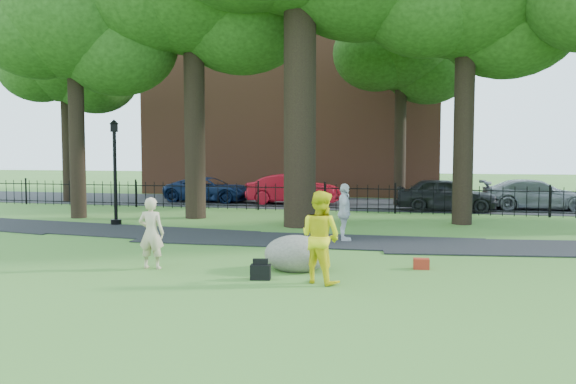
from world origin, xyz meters
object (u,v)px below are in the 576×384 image
(woman, at_px, (151,233))
(boulder, at_px, (296,251))
(man, at_px, (320,237))
(lamppost, at_px, (115,174))
(red_sedan, at_px, (293,189))

(woman, xyz_separation_m, boulder, (3.13, 0.59, -0.38))
(woman, height_order, man, man)
(woman, distance_m, lamppost, 8.11)
(boulder, bearing_deg, man, -54.98)
(boulder, relative_size, red_sedan, 0.31)
(woman, bearing_deg, lamppost, -59.06)
(woman, xyz_separation_m, red_sedan, (-0.46, 15.71, -0.05))
(lamppost, height_order, red_sedan, lamppost)
(woman, relative_size, red_sedan, 0.35)
(man, distance_m, boulder, 1.34)
(lamppost, bearing_deg, woman, -75.76)
(boulder, bearing_deg, lamppost, 143.07)
(man, bearing_deg, boulder, -27.53)
(woman, height_order, red_sedan, woman)
(man, height_order, boulder, man)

